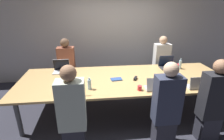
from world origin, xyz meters
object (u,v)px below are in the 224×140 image
Objects in this scene: cup_near_left at (58,92)px; stapler at (135,78)px; laptop_near_midright at (155,86)px; person_near_left at (72,113)px; person_near_right at (212,103)px; person_far_right at (161,63)px; cup_far_right at (179,66)px; person_far_left at (67,68)px; bottle_far_right at (180,64)px; bottle_near_left at (89,84)px; laptop_near_left at (74,91)px; laptop_far_left at (61,68)px; person_near_midright at (166,107)px; laptop_far_right at (167,64)px; cup_near_midright at (140,88)px; laptop_near_right at (197,85)px; bottle_near_midright at (166,79)px.

stapler is (1.42, 0.46, -0.02)m from cup_near_left.
laptop_near_midright is 1.48m from person_near_left.
person_near_right is 9.30× the size of stapler.
person_far_right is 0.99× the size of person_near_right.
person_far_left reaches higher than cup_far_right.
cup_near_left is at bearing -159.97° from bottle_far_right.
bottle_near_left reaches higher than cup_near_left.
bottle_near_left is 2.23m from cup_far_right.
laptop_near_left is at bearing -142.78° from person_far_right.
cup_near_left is 0.26× the size of laptop_far_left.
laptop_near_midright is 0.92m from person_near_right.
laptop_far_right is at bearing -112.24° from person_near_midright.
person_far_left is at bearing 82.86° from laptop_far_left.
person_near_right is (2.20, 0.03, -0.01)m from person_near_left.
cup_near_midright is 0.06× the size of person_far_right.
laptop_near_midright is 1.01× the size of laptop_near_left.
stapler is at bearing -130.76° from person_far_right.
cup_far_right is at bearing -147.90° from person_near_left.
laptop_far_right is at bearing -143.11° from person_near_left.
laptop_near_right is 0.91× the size of laptop_far_left.
person_far_left is (-2.65, 0.55, -0.17)m from bottle_far_right.
laptop_near_right is (2.15, -0.01, -0.00)m from laptop_near_left.
laptop_near_right is at bearing -149.08° from person_near_midright.
cup_far_right is 0.06m from bottle_far_right.
person_far_right reaches higher than bottle_near_midright.
cup_near_left is at bearing -159.32° from cup_far_right.
bottle_far_right is 0.77× the size of laptop_near_right.
person_far_left is at bearing -31.85° from laptop_near_right.
bottle_far_right is at bearing -2.37° from laptop_far_left.
bottle_far_right is at bearing 21.42° from bottle_near_left.
cup_far_right is at bearing -121.53° from person_near_midright.
laptop_near_midright is at bearing -132.69° from cup_far_right.
person_near_left is 13.71× the size of cup_far_right.
person_far_right is (1.88, 1.45, -0.17)m from bottle_near_left.
person_far_right is at bearing 76.23° from stapler.
bottle_near_left is (-1.40, -0.04, -0.02)m from bottle_near_midright.
person_far_left is at bearing 171.92° from stapler.
stapler is at bearing -35.08° from person_far_left.
cup_near_midright is 1.22m from person_near_left.
laptop_near_left is 2.24× the size of stapler.
bottle_near_midright is 2.56× the size of cup_far_right.
person_near_right is (0.54, -0.63, -0.18)m from bottle_near_midright.
person_near_midright is at bearing -40.50° from laptop_far_left.
laptop_far_left is at bearing -31.10° from laptop_near_midright.
person_far_left is at bearing 168.32° from bottle_far_right.
stapler is (1.16, 0.49, -0.05)m from laptop_near_left.
bottle_near_left is (0.25, 0.61, 0.15)m from person_near_left.
bottle_near_left is 2.04m from person_near_right.
laptop_far_left is (-0.63, 0.92, -0.02)m from bottle_near_left.
bottle_near_left is 2.12× the size of cup_far_right.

